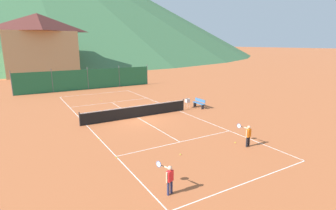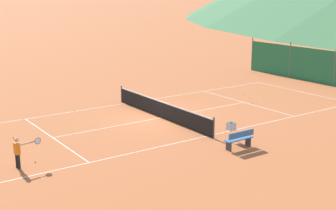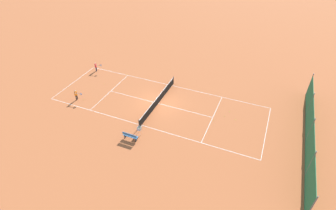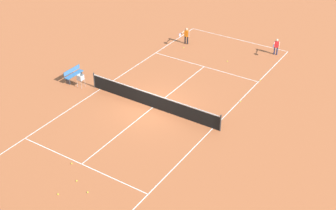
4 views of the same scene
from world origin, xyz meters
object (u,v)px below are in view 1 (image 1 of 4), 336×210
(tennis_ball_far_corner, at_px, (99,139))
(tennis_ball_alley_left, at_px, (99,99))
(player_near_service, at_px, (248,134))
(tennis_ball_by_net_right, at_px, (91,101))
(tennis_ball_service_box, at_px, (235,143))
(player_near_baseline, at_px, (169,177))
(ball_hopper, at_px, (187,101))
(courtside_bench, at_px, (199,103))
(alpine_chalet, at_px, (40,44))
(tennis_net, at_px, (137,111))
(tennis_ball_near_corner, at_px, (115,101))
(tennis_ball_alley_right, at_px, (180,154))
(tennis_ball_mid_court, at_px, (117,157))
(tennis_ball_by_net_left, at_px, (102,101))

(tennis_ball_far_corner, relative_size, tennis_ball_alley_left, 1.00)
(player_near_service, distance_m, tennis_ball_far_corner, 9.12)
(tennis_ball_by_net_right, distance_m, tennis_ball_alley_left, 1.38)
(tennis_ball_by_net_right, distance_m, tennis_ball_service_box, 16.71)
(player_near_service, distance_m, tennis_ball_alley_left, 18.05)
(player_near_baseline, distance_m, ball_hopper, 14.35)
(courtside_bench, xyz_separation_m, alpine_chalet, (-9.69, 36.10, 5.37))
(tennis_ball_alley_left, xyz_separation_m, courtside_bench, (6.92, -8.68, 0.42))
(tennis_ball_alley_left, bearing_deg, tennis_net, -86.22)
(tennis_net, distance_m, player_near_service, 9.48)
(tennis_ball_service_box, height_order, courtside_bench, courtside_bench)
(tennis_net, xyz_separation_m, tennis_ball_far_corner, (-4.19, -3.45, -0.47))
(tennis_ball_far_corner, bearing_deg, tennis_ball_near_corner, 65.40)
(tennis_ball_service_box, bearing_deg, tennis_ball_by_net_right, 105.49)
(tennis_ball_alley_right, relative_size, tennis_ball_service_box, 1.00)
(player_near_service, distance_m, tennis_ball_by_net_right, 17.48)
(tennis_net, xyz_separation_m, tennis_ball_near_corner, (0.44, 6.66, -0.47))
(tennis_ball_far_corner, height_order, tennis_ball_mid_court, same)
(player_near_baseline, relative_size, tennis_ball_by_net_left, 18.76)
(tennis_ball_alley_right, relative_size, tennis_ball_alley_left, 1.00)
(tennis_net, bearing_deg, player_near_service, -71.36)
(tennis_ball_alley_right, xyz_separation_m, tennis_ball_by_net_left, (0.34, 15.52, 0.00))
(tennis_ball_far_corner, bearing_deg, tennis_net, 39.49)
(tennis_net, xyz_separation_m, courtside_bench, (6.34, 0.01, -0.05))
(player_near_baseline, bearing_deg, tennis_ball_by_net_right, 84.45)
(tennis_ball_alley_right, relative_size, courtside_bench, 0.04)
(player_near_service, height_order, ball_hopper, player_near_service)
(tennis_ball_alley_left, bearing_deg, tennis_ball_by_net_right, -141.96)
(tennis_ball_by_net_left, xyz_separation_m, alpine_chalet, (-2.66, 28.59, 5.79))
(alpine_chalet, bearing_deg, player_near_baseline, -90.17)
(tennis_ball_service_box, distance_m, courtside_bench, 9.00)
(player_near_service, height_order, tennis_ball_far_corner, player_near_service)
(tennis_net, bearing_deg, ball_hopper, 4.80)
(tennis_ball_alley_left, distance_m, courtside_bench, 11.11)
(tennis_ball_far_corner, distance_m, tennis_ball_by_net_left, 11.52)
(tennis_ball_alley_right, relative_size, ball_hopper, 0.07)
(tennis_ball_alley_right, height_order, courtside_bench, courtside_bench)
(tennis_ball_near_corner, height_order, alpine_chalet, alpine_chalet)
(player_near_service, height_order, tennis_ball_service_box, player_near_service)
(alpine_chalet, bearing_deg, tennis_ball_far_corner, -91.23)
(tennis_ball_far_corner, height_order, tennis_ball_alley_left, same)
(tennis_ball_by_net_right, xyz_separation_m, tennis_ball_service_box, (4.46, -16.10, 0.00))
(tennis_ball_far_corner, xyz_separation_m, tennis_ball_by_net_right, (2.53, 11.30, 0.00))
(tennis_net, height_order, tennis_ball_mid_court, tennis_net)
(tennis_ball_by_net_left, height_order, alpine_chalet, alpine_chalet)
(tennis_net, relative_size, player_near_baseline, 7.41)
(ball_hopper, bearing_deg, player_near_service, -103.56)
(player_near_baseline, xyz_separation_m, tennis_ball_near_corner, (3.92, 17.56, -0.69))
(player_near_service, bearing_deg, courtside_bench, 69.77)
(tennis_ball_service_box, bearing_deg, alpine_chalet, 97.89)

